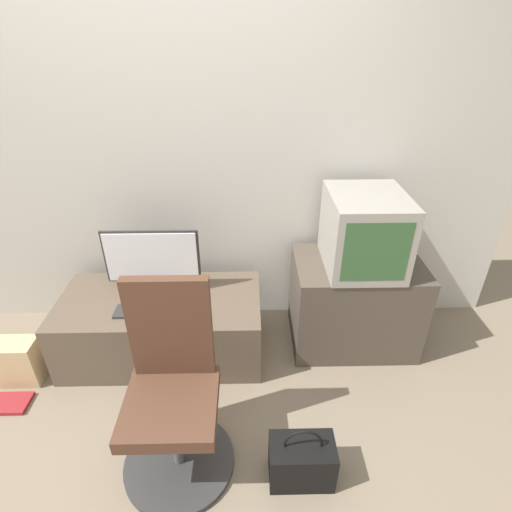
# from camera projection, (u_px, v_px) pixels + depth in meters

# --- Properties ---
(ground_plane) EXTENTS (12.00, 12.00, 0.00)m
(ground_plane) POSITION_uv_depth(u_px,v_px,m) (163.00, 477.00, 1.95)
(ground_plane) COLOR #7F705B
(wall_back) EXTENTS (4.40, 0.05, 2.60)m
(wall_back) POSITION_uv_depth(u_px,v_px,m) (177.00, 140.00, 2.44)
(wall_back) COLOR beige
(wall_back) RESTS_ON ground_plane
(desk) EXTENTS (1.26, 0.62, 0.43)m
(desk) POSITION_uv_depth(u_px,v_px,m) (163.00, 325.00, 2.61)
(desk) COLOR brown
(desk) RESTS_ON ground_plane
(side_stand) EXTENTS (0.80, 0.54, 0.62)m
(side_stand) POSITION_uv_depth(u_px,v_px,m) (354.00, 303.00, 2.66)
(side_stand) COLOR #4C4238
(side_stand) RESTS_ON ground_plane
(main_monitor) EXTENTS (0.59, 0.19, 0.43)m
(main_monitor) POSITION_uv_depth(u_px,v_px,m) (152.00, 261.00, 2.47)
(main_monitor) COLOR #2D2D2D
(main_monitor) RESTS_ON desk
(keyboard) EXTENTS (0.34, 0.13, 0.01)m
(keyboard) POSITION_uv_depth(u_px,v_px,m) (144.00, 311.00, 2.38)
(keyboard) COLOR #2D2D2D
(keyboard) RESTS_ON desk
(mouse) EXTENTS (0.06, 0.04, 0.04)m
(mouse) POSITION_uv_depth(u_px,v_px,m) (186.00, 307.00, 2.40)
(mouse) COLOR silver
(mouse) RESTS_ON desk
(crt_tv) EXTENTS (0.44, 0.52, 0.46)m
(crt_tv) POSITION_uv_depth(u_px,v_px,m) (364.00, 231.00, 2.36)
(crt_tv) COLOR gray
(crt_tv) RESTS_ON side_stand
(office_chair) EXTENTS (0.55, 0.55, 1.00)m
(office_chair) POSITION_uv_depth(u_px,v_px,m) (174.00, 400.00, 1.86)
(office_chair) COLOR #333333
(office_chair) RESTS_ON ground_plane
(cardboard_box_lower) EXTENTS (0.26, 0.16, 0.29)m
(cardboard_box_lower) POSITION_uv_depth(u_px,v_px,m) (18.00, 361.00, 2.42)
(cardboard_box_lower) COLOR #D1B27F
(cardboard_box_lower) RESTS_ON ground_plane
(handbag) EXTENTS (0.31, 0.18, 0.34)m
(handbag) POSITION_uv_depth(u_px,v_px,m) (302.00, 461.00, 1.90)
(handbag) COLOR black
(handbag) RESTS_ON ground_plane
(book) EXTENTS (0.23, 0.15, 0.02)m
(book) POSITION_uv_depth(u_px,v_px,m) (10.00, 403.00, 2.32)
(book) COLOR maroon
(book) RESTS_ON ground_plane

